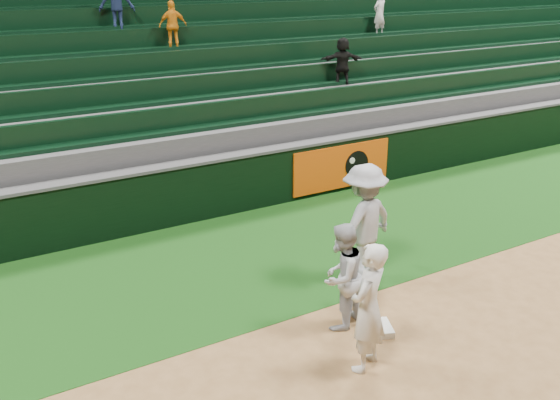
% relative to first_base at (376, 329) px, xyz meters
% --- Properties ---
extents(ground, '(70.00, 70.00, 0.00)m').
position_rel_first_base_xyz_m(ground, '(0.04, 0.00, -0.05)').
color(ground, brown).
rests_on(ground, ground).
extents(foul_grass, '(36.00, 4.20, 0.01)m').
position_rel_first_base_xyz_m(foul_grass, '(0.04, 3.00, -0.04)').
color(foul_grass, '#0F350D').
rests_on(foul_grass, ground).
extents(first_base, '(0.57, 0.57, 0.10)m').
position_rel_first_base_xyz_m(first_base, '(0.00, 0.00, 0.00)').
color(first_base, white).
rests_on(first_base, ground).
extents(first_baseman, '(0.76, 0.67, 1.75)m').
position_rel_first_base_xyz_m(first_baseman, '(-0.64, -0.57, 0.82)').
color(first_baseman, silver).
rests_on(first_baseman, ground).
extents(baserunner, '(0.94, 0.85, 1.57)m').
position_rel_first_base_xyz_m(baserunner, '(-0.34, 0.41, 0.74)').
color(baserunner, '#ABADB6').
rests_on(baserunner, ground).
extents(base_coach, '(1.38, 0.97, 1.95)m').
position_rel_first_base_xyz_m(base_coach, '(0.86, 1.45, 0.94)').
color(base_coach, '#A2A5B0').
rests_on(base_coach, foul_grass).
extents(field_wall, '(36.00, 0.45, 1.25)m').
position_rel_first_base_xyz_m(field_wall, '(0.07, 5.20, 0.58)').
color(field_wall, black).
rests_on(field_wall, ground).
extents(stadium_seating, '(36.00, 5.95, 4.85)m').
position_rel_first_base_xyz_m(stadium_seating, '(0.04, 8.97, 1.65)').
color(stadium_seating, '#3B3B3D').
rests_on(stadium_seating, ground).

